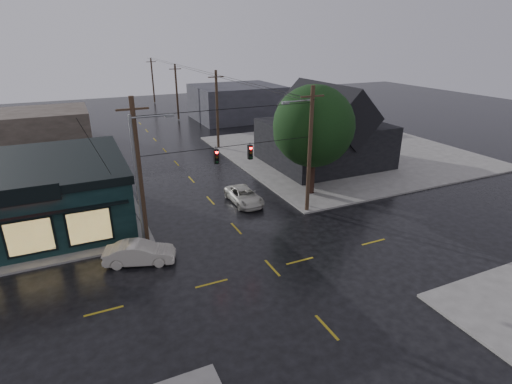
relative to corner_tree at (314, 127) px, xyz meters
name	(u,v)px	position (x,y,z in m)	size (l,w,h in m)	color
ground_plane	(272,268)	(-8.81, -9.70, -6.24)	(160.00, 160.00, 0.00)	black
sidewalk_ne	(343,151)	(11.19, 10.30, -6.16)	(28.00, 28.00, 0.15)	#65625E
pizza_shop	(10,197)	(-23.81, 3.25, -3.68)	(16.30, 12.34, 4.90)	black
ne_building	(325,124)	(6.19, 7.30, -1.77)	(12.60, 11.60, 8.75)	black
corner_tree	(314,127)	(0.00, 0.00, 0.00)	(7.09, 7.09, 9.66)	black
utility_pole_nw	(148,243)	(-15.31, -3.20, -6.24)	(2.00, 0.32, 10.15)	black
utility_pole_ne	(307,211)	(-2.31, -3.20, -6.24)	(2.00, 0.32, 10.15)	black
utility_pole_far_a	(219,148)	(-2.31, 18.30, -6.24)	(2.00, 0.32, 9.65)	black
utility_pole_far_b	(179,120)	(-2.31, 38.30, -6.24)	(2.00, 0.32, 9.15)	black
utility_pole_far_c	(155,103)	(-2.31, 58.30, -6.24)	(2.00, 0.32, 9.15)	black
span_signal_assembly	(233,154)	(-8.71, -3.20, -0.54)	(13.00, 0.48, 1.23)	black
streetlight_nw	(145,249)	(-15.61, -3.90, -6.24)	(5.40, 0.30, 9.15)	gray
streetlight_ne	(307,207)	(-1.81, -2.50, -6.24)	(5.40, 0.30, 9.15)	gray
bg_building_west	(40,127)	(-22.81, 30.30, -4.04)	(12.00, 10.00, 4.40)	#332B25
bg_building_east	(237,102)	(7.19, 35.30, -3.44)	(14.00, 12.00, 5.60)	#2C2D32
sedan_cream	(140,253)	(-16.20, -5.63, -5.52)	(1.53, 4.38, 1.44)	#B8B2A2
suv_silver	(244,196)	(-6.33, 0.57, -5.58)	(2.18, 4.72, 1.31)	#B9B7AB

